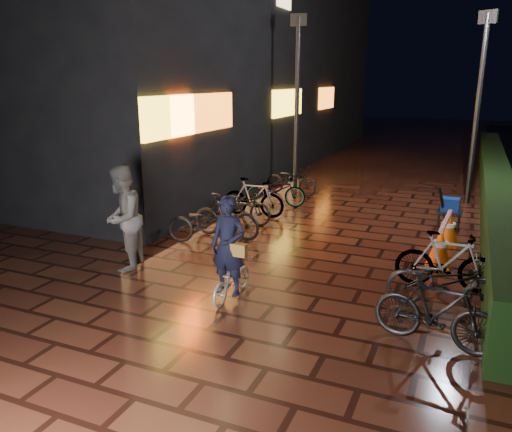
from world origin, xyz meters
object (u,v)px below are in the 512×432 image
at_px(traffic_barrier, 444,237).
at_px(cart_assembly, 449,206).
at_px(bystander_person, 122,218).
at_px(cyclist, 230,262).

bearing_deg(traffic_barrier, cart_assembly, 90.44).
relative_size(bystander_person, cyclist, 1.14).
bearing_deg(cyclist, cart_assembly, 61.73).
distance_m(traffic_barrier, cart_assembly, 2.02).
relative_size(cyclist, traffic_barrier, 0.90).
height_order(bystander_person, cyclist, bystander_person).
relative_size(bystander_person, traffic_barrier, 1.03).
height_order(bystander_person, traffic_barrier, bystander_person).
distance_m(cyclist, cart_assembly, 6.27).
height_order(cyclist, cart_assembly, cyclist).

